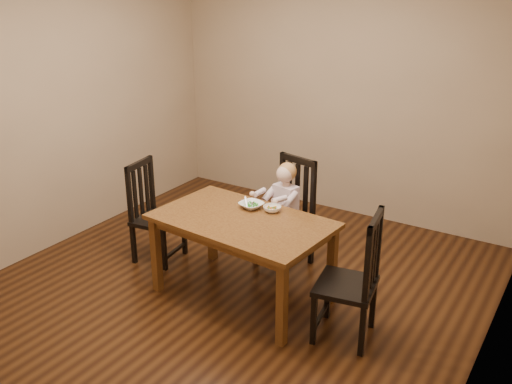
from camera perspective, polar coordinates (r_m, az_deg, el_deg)
The scene contains 9 objects.
room at distance 4.55m, azimuth -1.80°, elevation 5.72°, with size 4.01×4.01×2.71m.
dining_table at distance 4.61m, azimuth -1.41°, elevation -3.65°, with size 1.48×0.96×0.71m.
chair_child at distance 5.24m, azimuth 3.20°, elevation -2.22°, with size 0.51×0.50×1.00m.
chair_left at distance 5.40m, azimuth -10.24°, elevation -2.12°, with size 0.44×0.46×0.95m.
chair_right at distance 4.22m, azimuth 9.69°, elevation -8.68°, with size 0.48×0.50×1.01m.
toddler at distance 5.16m, azimuth 2.85°, elevation -1.10°, with size 0.29×0.36×0.50m, color silver, non-canonical shape.
bowl_peas at distance 4.78m, azimuth -0.47°, elevation -1.33°, with size 0.19×0.19×0.05m, color white.
bowl_veg at distance 4.71m, azimuth 1.63°, elevation -1.69°, with size 0.15×0.15×0.05m, color white.
fork at distance 4.78m, azimuth -1.00°, elevation -1.06°, with size 0.08×0.10×0.05m.
Camera 1 is at (2.45, -3.63, 2.58)m, focal length 40.00 mm.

